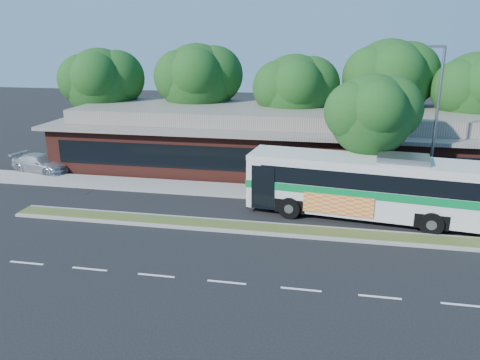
{
  "coord_description": "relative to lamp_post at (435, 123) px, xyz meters",
  "views": [
    {
      "loc": [
        3.68,
        -21.45,
        9.57
      ],
      "look_at": [
        -0.88,
        2.53,
        2.0
      ],
      "focal_mm": 35.0,
      "sensor_mm": 36.0,
      "label": 1
    }
  ],
  "objects": [
    {
      "name": "tree_bg_b",
      "position": [
        -16.13,
        10.14,
        1.24
      ],
      "size": [
        6.69,
        6.0,
        9.0
      ],
      "color": "black",
      "rests_on": "ground"
    },
    {
      "name": "tree_bg_c",
      "position": [
        -8.16,
        9.13,
        0.69
      ],
      "size": [
        6.24,
        5.6,
        8.26
      ],
      "color": "black",
      "rests_on": "ground"
    },
    {
      "name": "tree_bg_a",
      "position": [
        -24.15,
        9.14,
        0.97
      ],
      "size": [
        6.47,
        5.8,
        8.63
      ],
      "color": "black",
      "rests_on": "ground"
    },
    {
      "name": "parking_lot",
      "position": [
        -27.56,
        4.0,
        -4.9
      ],
      "size": [
        14.0,
        12.0,
        0.01
      ],
      "primitive_type": "cube",
      "color": "black",
      "rests_on": "ground"
    },
    {
      "name": "transit_bus",
      "position": [
        -3.5,
        -2.73,
        -2.87
      ],
      "size": [
        13.22,
        4.47,
        3.65
      ],
      "rotation": [
        0.0,
        0.0,
        -0.13
      ],
      "color": "silver",
      "rests_on": "ground"
    },
    {
      "name": "sidewalk",
      "position": [
        -9.56,
        0.4,
        -4.84
      ],
      "size": [
        44.0,
        2.6,
        0.12
      ],
      "primitive_type": "cube",
      "color": "gray",
      "rests_on": "ground"
    },
    {
      "name": "lamp_post",
      "position": [
        0.0,
        0.0,
        0.0
      ],
      "size": [
        0.93,
        0.18,
        9.07
      ],
      "color": "slate",
      "rests_on": "ground"
    },
    {
      "name": "sidewalk_tree",
      "position": [
        -3.23,
        -0.59,
        0.5
      ],
      "size": [
        5.15,
        4.61,
        7.61
      ],
      "color": "black",
      "rests_on": "ground"
    },
    {
      "name": "plaza_building",
      "position": [
        -9.56,
        6.99,
        -2.77
      ],
      "size": [
        33.2,
        11.2,
        4.45
      ],
      "color": "#55211A",
      "rests_on": "ground"
    },
    {
      "name": "tree_bg_d",
      "position": [
        -1.12,
        10.15,
        1.52
      ],
      "size": [
        6.91,
        6.2,
        9.37
      ],
      "color": "black",
      "rests_on": "ground"
    },
    {
      "name": "ground",
      "position": [
        -9.56,
        -6.0,
        -4.9
      ],
      "size": [
        120.0,
        120.0,
        0.0
      ],
      "primitive_type": "plane",
      "color": "black",
      "rests_on": "ground"
    },
    {
      "name": "sedan",
      "position": [
        -26.28,
        2.09,
        -4.24
      ],
      "size": [
        4.84,
        2.84,
        1.32
      ],
      "primitive_type": "imported",
      "rotation": [
        0.0,
        0.0,
        1.34
      ],
      "color": "silver",
      "rests_on": "ground"
    },
    {
      "name": "median_strip",
      "position": [
        -9.56,
        -5.4,
        -4.83
      ],
      "size": [
        26.0,
        1.1,
        0.15
      ],
      "primitive_type": "cube",
      "color": "#4F5725",
      "rests_on": "ground"
    }
  ]
}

